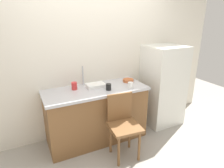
{
  "coord_description": "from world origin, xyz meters",
  "views": [
    {
      "loc": [
        -1.05,
        -1.89,
        1.88
      ],
      "look_at": [
        0.17,
        0.6,
        0.91
      ],
      "focal_mm": 31.11,
      "sensor_mm": 36.0,
      "label": 1
    }
  ],
  "objects_px": {
    "terracotta_bowl": "(128,80)",
    "cup_white": "(130,85)",
    "cup_red": "(74,86)",
    "refrigerator": "(163,85)",
    "cup_black": "(109,87)",
    "chair": "(123,123)",
    "dish_tray": "(96,85)"
  },
  "relations": [
    {
      "from": "chair",
      "to": "cup_black",
      "type": "bearing_deg",
      "value": 100.82
    },
    {
      "from": "refrigerator",
      "to": "terracotta_bowl",
      "type": "relative_size",
      "value": 7.95
    },
    {
      "from": "chair",
      "to": "cup_red",
      "type": "bearing_deg",
      "value": 132.64
    },
    {
      "from": "cup_red",
      "to": "refrigerator",
      "type": "bearing_deg",
      "value": -3.92
    },
    {
      "from": "cup_white",
      "to": "refrigerator",
      "type": "bearing_deg",
      "value": 14.72
    },
    {
      "from": "refrigerator",
      "to": "chair",
      "type": "xyz_separation_m",
      "value": [
        -1.1,
        -0.52,
        -0.21
      ]
    },
    {
      "from": "cup_black",
      "to": "chair",
      "type": "bearing_deg",
      "value": -84.34
    },
    {
      "from": "cup_white",
      "to": "cup_black",
      "type": "relative_size",
      "value": 0.99
    },
    {
      "from": "cup_white",
      "to": "dish_tray",
      "type": "bearing_deg",
      "value": 147.54
    },
    {
      "from": "cup_red",
      "to": "cup_white",
      "type": "xyz_separation_m",
      "value": [
        0.77,
        -0.32,
        -0.01
      ]
    },
    {
      "from": "terracotta_bowl",
      "to": "cup_red",
      "type": "bearing_deg",
      "value": 177.38
    },
    {
      "from": "cup_red",
      "to": "cup_white",
      "type": "relative_size",
      "value": 1.16
    },
    {
      "from": "refrigerator",
      "to": "cup_white",
      "type": "height_order",
      "value": "refrigerator"
    },
    {
      "from": "cup_red",
      "to": "cup_white",
      "type": "height_order",
      "value": "cup_red"
    },
    {
      "from": "refrigerator",
      "to": "terracotta_bowl",
      "type": "height_order",
      "value": "refrigerator"
    },
    {
      "from": "cup_black",
      "to": "refrigerator",
      "type": "bearing_deg",
      "value": 6.82
    },
    {
      "from": "cup_white",
      "to": "cup_black",
      "type": "bearing_deg",
      "value": 166.59
    },
    {
      "from": "cup_white",
      "to": "cup_black",
      "type": "xyz_separation_m",
      "value": [
        -0.33,
        0.08,
        0.0
      ]
    },
    {
      "from": "refrigerator",
      "to": "cup_black",
      "type": "height_order",
      "value": "refrigerator"
    },
    {
      "from": "refrigerator",
      "to": "terracotta_bowl",
      "type": "bearing_deg",
      "value": 174.38
    },
    {
      "from": "terracotta_bowl",
      "to": "cup_white",
      "type": "bearing_deg",
      "value": -114.82
    },
    {
      "from": "refrigerator",
      "to": "cup_black",
      "type": "relative_size",
      "value": 15.02
    },
    {
      "from": "cup_red",
      "to": "cup_white",
      "type": "distance_m",
      "value": 0.83
    },
    {
      "from": "terracotta_bowl",
      "to": "cup_white",
      "type": "height_order",
      "value": "cup_white"
    },
    {
      "from": "cup_red",
      "to": "cup_black",
      "type": "height_order",
      "value": "cup_red"
    },
    {
      "from": "dish_tray",
      "to": "cup_red",
      "type": "bearing_deg",
      "value": 173.22
    },
    {
      "from": "dish_tray",
      "to": "cup_black",
      "type": "height_order",
      "value": "cup_black"
    },
    {
      "from": "refrigerator",
      "to": "cup_white",
      "type": "xyz_separation_m",
      "value": [
        -0.81,
        -0.21,
        0.2
      ]
    },
    {
      "from": "terracotta_bowl",
      "to": "cup_white",
      "type": "xyz_separation_m",
      "value": [
        -0.13,
        -0.28,
        0.03
      ]
    },
    {
      "from": "terracotta_bowl",
      "to": "cup_red",
      "type": "xyz_separation_m",
      "value": [
        -0.9,
        0.04,
        0.03
      ]
    },
    {
      "from": "cup_black",
      "to": "cup_red",
      "type": "bearing_deg",
      "value": 151.07
    },
    {
      "from": "refrigerator",
      "to": "dish_tray",
      "type": "bearing_deg",
      "value": 176.81
    }
  ]
}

